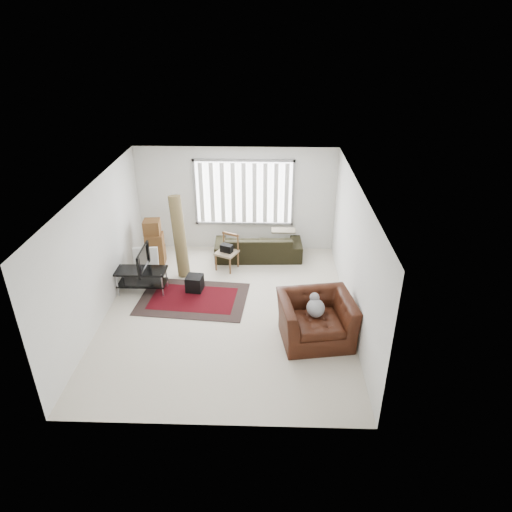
{
  "coord_description": "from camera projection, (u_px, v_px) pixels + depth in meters",
  "views": [
    {
      "loc": [
        0.85,
        -7.88,
        5.42
      ],
      "look_at": [
        0.58,
        0.51,
        1.05
      ],
      "focal_mm": 32.0,
      "sensor_mm": 36.0,
      "label": 1
    }
  ],
  "objects": [
    {
      "name": "subwoofer",
      "position": [
        195.0,
        283.0,
        10.15
      ],
      "size": [
        0.39,
        0.39,
        0.35
      ],
      "primitive_type": "cube",
      "rotation": [
        0.0,
        0.0,
        -0.13
      ],
      "color": "black",
      "rests_on": "persian_rug"
    },
    {
      "name": "armchair",
      "position": [
        316.0,
        316.0,
        8.49
      ],
      "size": [
        1.52,
        1.37,
        1.0
      ],
      "rotation": [
        0.0,
        0.0,
        0.16
      ],
      "color": "#39170B",
      "rests_on": "ground"
    },
    {
      "name": "rolled_rug",
      "position": [
        179.0,
        236.0,
        10.52
      ],
      "size": [
        0.53,
        0.66,
        1.93
      ],
      "primitive_type": "cylinder",
      "rotation": [
        -0.17,
        0.0,
        0.49
      ],
      "color": "brown",
      "rests_on": "ground"
    },
    {
      "name": "moving_boxes",
      "position": [
        154.0,
        244.0,
        11.15
      ],
      "size": [
        0.5,
        0.47,
        1.15
      ],
      "color": "brown",
      "rests_on": "ground"
    },
    {
      "name": "white_flatpack",
      "position": [
        146.0,
        262.0,
        10.67
      ],
      "size": [
        0.59,
        0.27,
        0.73
      ],
      "primitive_type": "cube",
      "rotation": [
        -0.16,
        0.0,
        0.12
      ],
      "color": "silver",
      "rests_on": "ground"
    },
    {
      "name": "tv_stand",
      "position": [
        142.0,
        276.0,
        10.04
      ],
      "size": [
        1.1,
        0.49,
        0.55
      ],
      "color": "black",
      "rests_on": "ground"
    },
    {
      "name": "tv",
      "position": [
        139.0,
        260.0,
        9.85
      ],
      "size": [
        0.12,
        0.89,
        0.51
      ],
      "primitive_type": "imported",
      "rotation": [
        0.0,
        0.0,
        1.57
      ],
      "color": "black",
      "rests_on": "tv_stand"
    },
    {
      "name": "room",
      "position": [
        229.0,
        224.0,
        9.15
      ],
      "size": [
        6.0,
        6.02,
        2.71
      ],
      "color": "beige",
      "rests_on": "ground"
    },
    {
      "name": "side_chair",
      "position": [
        227.0,
        251.0,
        10.94
      ],
      "size": [
        0.62,
        0.62,
        0.87
      ],
      "rotation": [
        0.0,
        0.0,
        -0.43
      ],
      "color": "#867157",
      "rests_on": "ground"
    },
    {
      "name": "sofa",
      "position": [
        258.0,
        243.0,
        11.48
      ],
      "size": [
        2.21,
        1.03,
        0.84
      ],
      "primitive_type": "imported",
      "rotation": [
        0.0,
        0.0,
        3.18
      ],
      "color": "black",
      "rests_on": "ground"
    },
    {
      "name": "persian_rug",
      "position": [
        193.0,
        299.0,
        9.93
      ],
      "size": [
        2.42,
        1.73,
        0.02
      ],
      "color": "black",
      "rests_on": "ground"
    }
  ]
}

